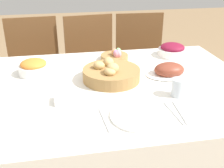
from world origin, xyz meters
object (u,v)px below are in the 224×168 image
(fork, at_px, (105,120))
(knife, at_px, (174,113))
(bread_basket, at_px, (111,73))
(dinner_plate, at_px, (140,116))
(chair_far_right, at_px, (141,64))
(drinking_cup, at_px, (179,88))
(butter_dish, at_px, (69,99))
(beet_salad_bowl, at_px, (172,50))
(carrot_bowl, at_px, (34,67))
(egg_basket, at_px, (115,56))
(ham_platter, at_px, (169,71))
(chair_far_left, at_px, (36,71))
(chair_far_center, at_px, (93,67))
(spoon, at_px, (180,112))

(fork, bearing_deg, knife, -4.11)
(bread_basket, xyz_separation_m, dinner_plate, (0.05, -0.40, -0.04))
(fork, bearing_deg, chair_far_right, 63.01)
(drinking_cup, distance_m, butter_dish, 0.53)
(knife, bearing_deg, beet_salad_bowl, 65.13)
(carrot_bowl, height_order, knife, carrot_bowl)
(egg_basket, relative_size, fork, 0.93)
(ham_platter, relative_size, carrot_bowl, 1.53)
(egg_basket, relative_size, drinking_cup, 2.00)
(chair_far_right, height_order, beet_salad_bowl, chair_far_right)
(beet_salad_bowl, distance_m, drinking_cup, 0.60)
(ham_platter, distance_m, fork, 0.60)
(egg_basket, relative_size, dinner_plate, 0.69)
(egg_basket, height_order, butter_dish, egg_basket)
(chair_far_left, xyz_separation_m, chair_far_center, (0.48, -0.00, 0.00))
(carrot_bowl, distance_m, fork, 0.66)
(chair_far_right, bearing_deg, butter_dish, -119.74)
(chair_far_right, relative_size, ham_platter, 3.43)
(dinner_plate, distance_m, spoon, 0.18)
(ham_platter, xyz_separation_m, knife, (-0.13, -0.41, -0.02))
(spoon, relative_size, butter_dish, 1.43)
(chair_far_center, distance_m, fork, 1.28)
(butter_dish, bearing_deg, knife, -23.23)
(knife, relative_size, spoon, 1.00)
(carrot_bowl, height_order, fork, carrot_bowl)
(butter_dish, bearing_deg, spoon, -21.91)
(ham_platter, relative_size, butter_dish, 1.99)
(fork, distance_m, drinking_cup, 0.42)
(chair_far_center, relative_size, spoon, 4.77)
(fork, bearing_deg, carrot_bowl, 115.51)
(beet_salad_bowl, relative_size, fork, 0.99)
(dinner_plate, bearing_deg, chair_far_right, 73.40)
(carrot_bowl, distance_m, knife, 0.85)
(dinner_plate, bearing_deg, egg_basket, 87.70)
(chair_far_left, height_order, spoon, chair_far_left)
(drinking_cup, bearing_deg, spoon, -108.77)
(ham_platter, bearing_deg, spoon, -104.08)
(ham_platter, xyz_separation_m, beet_salad_bowl, (0.14, 0.32, 0.01))
(carrot_bowl, bearing_deg, butter_dish, -63.92)
(chair_far_right, xyz_separation_m, egg_basket, (-0.34, -0.53, 0.28))
(carrot_bowl, distance_m, butter_dish, 0.42)
(egg_basket, xyz_separation_m, spoon, (0.16, -0.72, -0.03))
(ham_platter, xyz_separation_m, fork, (-0.44, -0.41, -0.02))
(dinner_plate, bearing_deg, beet_salad_bowl, 59.38)
(chair_far_center, bearing_deg, chair_far_right, -6.28)
(fork, bearing_deg, drinking_cup, 17.69)
(drinking_cup, xyz_separation_m, butter_dish, (-0.53, 0.04, -0.03))
(dinner_plate, relative_size, knife, 1.34)
(dinner_plate, xyz_separation_m, spoon, (0.18, 0.00, -0.00))
(chair_far_center, relative_size, ham_platter, 3.43)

